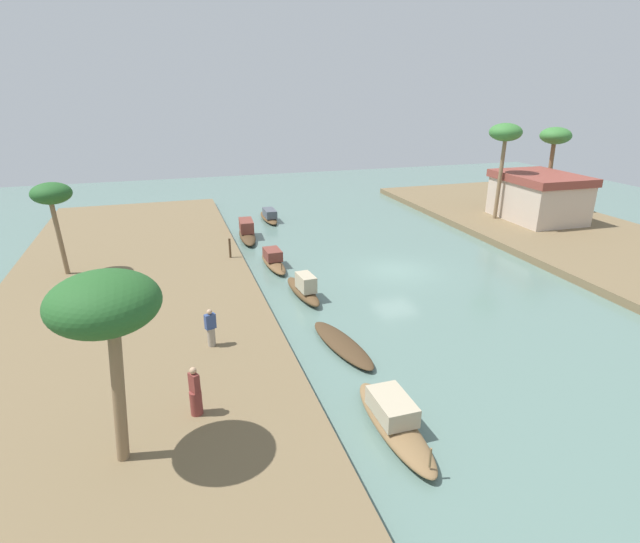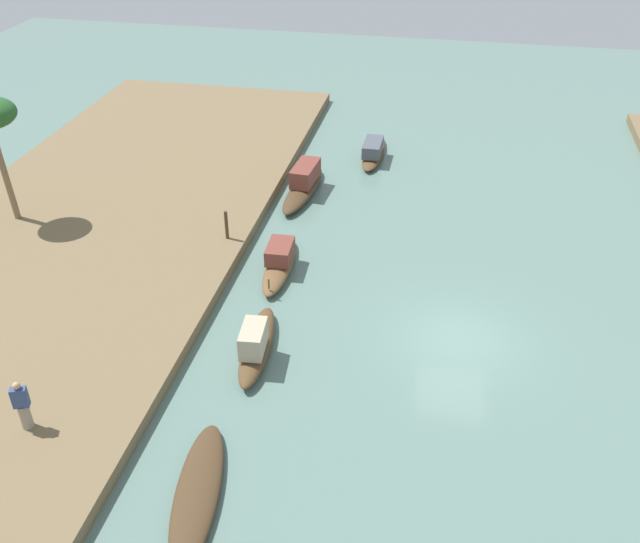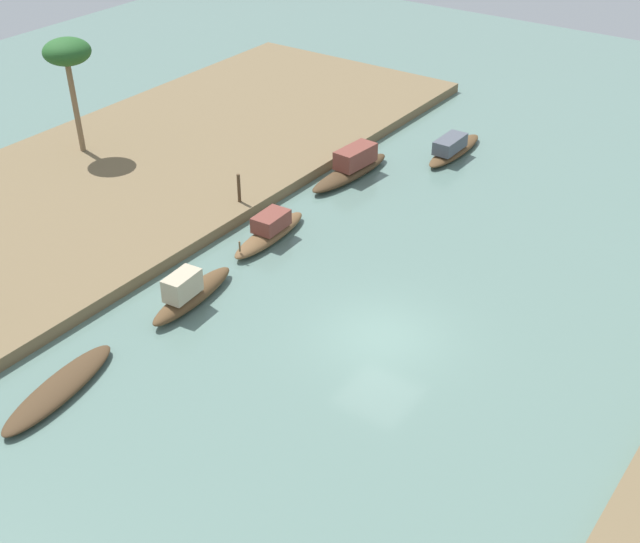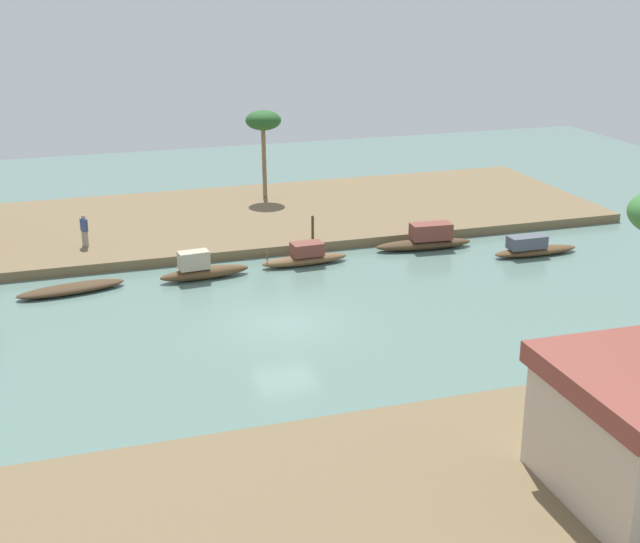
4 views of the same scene
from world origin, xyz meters
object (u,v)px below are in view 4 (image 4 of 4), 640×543
at_px(sampan_near_left_bank, 305,257).
at_px(sampan_downstream_large, 202,269).
at_px(person_on_near_bank, 84,232).
at_px(sampan_upstream_small, 71,289).
at_px(palm_tree_left_near, 263,122).
at_px(mooring_post, 313,227).
at_px(sampan_with_tall_canopy, 426,240).
at_px(sampan_open_hull, 533,248).

xyz_separation_m(sampan_near_left_bank, sampan_downstream_large, (5.16, 0.52, 0.07)).
bearing_deg(person_on_near_bank, sampan_downstream_large, -157.26).
bearing_deg(person_on_near_bank, sampan_upstream_small, 149.46).
xyz_separation_m(sampan_upstream_small, palm_tree_left_near, (-12.04, -12.39, 4.77)).
bearing_deg(sampan_downstream_large, person_on_near_bank, -52.38).
relative_size(sampan_upstream_small, mooring_post, 3.98).
relative_size(mooring_post, palm_tree_left_near, 0.23).
height_order(sampan_with_tall_canopy, mooring_post, mooring_post).
height_order(sampan_downstream_large, person_on_near_bank, person_on_near_bank).
bearing_deg(sampan_open_hull, sampan_upstream_small, -4.00).
relative_size(sampan_near_left_bank, sampan_downstream_large, 1.02).
height_order(sampan_downstream_large, palm_tree_left_near, palm_tree_left_near).
height_order(sampan_open_hull, person_on_near_bank, person_on_near_bank).
height_order(mooring_post, palm_tree_left_near, palm_tree_left_near).
distance_m(sampan_downstream_large, mooring_post, 7.00).
relative_size(sampan_downstream_large, person_on_near_bank, 2.62).
xyz_separation_m(sampan_upstream_small, sampan_with_tall_canopy, (-17.62, -1.10, 0.30)).
height_order(sampan_near_left_bank, sampan_downstream_large, sampan_downstream_large).
relative_size(person_on_near_bank, mooring_post, 1.33).
relative_size(sampan_upstream_small, palm_tree_left_near, 0.93).
xyz_separation_m(sampan_upstream_small, person_on_near_bank, (-1.00, -5.33, 1.04)).
bearing_deg(sampan_with_tall_canopy, palm_tree_left_near, -59.30).
distance_m(sampan_open_hull, sampan_with_tall_canopy, 5.31).
relative_size(sampan_near_left_bank, sampan_upstream_small, 0.90).
relative_size(sampan_near_left_bank, person_on_near_bank, 2.68).
distance_m(sampan_open_hull, person_on_near_bank, 22.33).
distance_m(sampan_upstream_small, person_on_near_bank, 5.52).
height_order(sampan_near_left_bank, sampan_with_tall_canopy, sampan_with_tall_canopy).
bearing_deg(sampan_near_left_bank, sampan_upstream_small, 0.47).
xyz_separation_m(sampan_with_tall_canopy, mooring_post, (5.47, -1.94, 0.60)).
xyz_separation_m(sampan_near_left_bank, mooring_post, (-1.14, -2.47, 0.69)).
xyz_separation_m(sampan_near_left_bank, sampan_upstream_small, (11.01, 0.58, -0.20)).
distance_m(sampan_near_left_bank, palm_tree_left_near, 12.70).
bearing_deg(sampan_near_left_bank, sampan_open_hull, 166.87).
height_order(sampan_open_hull, sampan_upstream_small, sampan_open_hull).
xyz_separation_m(sampan_with_tall_canopy, person_on_near_bank, (16.62, -4.22, 0.75)).
distance_m(sampan_with_tall_canopy, person_on_near_bank, 17.17).
distance_m(sampan_downstream_large, palm_tree_left_near, 14.50).
xyz_separation_m(sampan_downstream_large, person_on_near_bank, (4.85, -5.26, 0.77)).
xyz_separation_m(sampan_open_hull, sampan_upstream_small, (22.24, -1.51, -0.19)).
distance_m(sampan_with_tall_canopy, palm_tree_left_near, 13.36).
relative_size(sampan_open_hull, sampan_upstream_small, 0.94).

